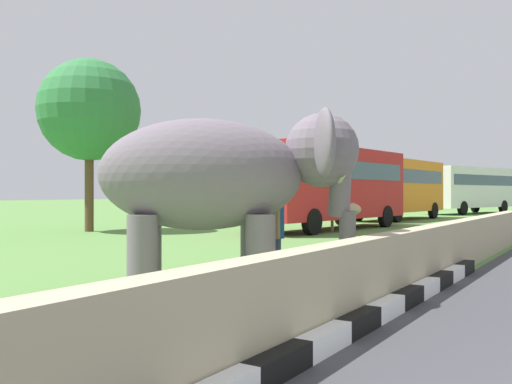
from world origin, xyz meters
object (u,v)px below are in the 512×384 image
at_px(bus_red, 329,181).
at_px(bus_white, 469,186).
at_px(elephant, 226,177).
at_px(bus_orange, 397,185).
at_px(person_handler, 276,232).
at_px(cow_near, 342,210).

height_order(bus_red, bus_white, same).
xyz_separation_m(elephant, bus_orange, (25.41, 5.65, 0.25)).
relative_size(person_handler, bus_red, 0.17).
bearing_deg(cow_near, bus_orange, 6.29).
bearing_deg(bus_orange, cow_near, -173.71).
bearing_deg(cow_near, person_handler, -160.91).
xyz_separation_m(bus_red, cow_near, (-0.48, -0.82, -1.21)).
height_order(bus_red, cow_near, bus_red).
bearing_deg(bus_white, person_handler, -173.37).
bearing_deg(cow_near, bus_red, 59.69).
xyz_separation_m(elephant, person_handler, (1.27, -0.16, -0.90)).
height_order(elephant, person_handler, elephant).
bearing_deg(elephant, bus_orange, 12.53).
xyz_separation_m(bus_red, bus_white, (22.86, -1.16, 0.00)).
bearing_deg(bus_orange, bus_red, -177.92).
xyz_separation_m(elephant, bus_white, (37.92, 4.11, 0.25)).
distance_m(bus_red, bus_orange, 10.35).
bearing_deg(elephant, cow_near, 16.98).
height_order(person_handler, cow_near, person_handler).
bearing_deg(bus_red, cow_near, -120.31).
distance_m(elephant, bus_white, 38.15).
height_order(bus_white, cow_near, bus_white).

